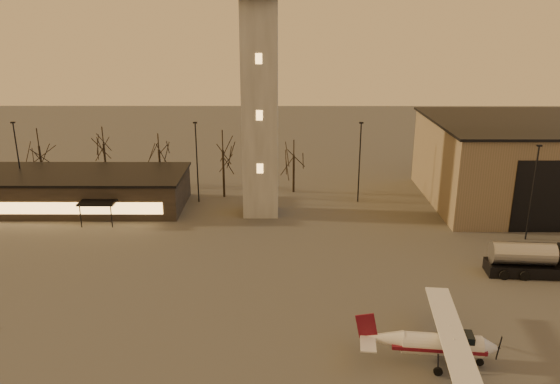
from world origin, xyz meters
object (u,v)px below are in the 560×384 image
object	(u,v)px
cessna_front	(443,348)
fuel_truck	(534,262)
hangar	(555,162)
terminal	(81,190)
control_tower	(260,73)

from	to	relation	value
cessna_front	fuel_truck	world-z (taller)	cessna_front
hangar	terminal	bearing A→B (deg)	-178.03
hangar	control_tower	bearing A→B (deg)	-173.69
terminal	fuel_truck	world-z (taller)	terminal
control_tower	terminal	world-z (taller)	control_tower
cessna_front	fuel_truck	distance (m)	17.80
hangar	fuel_truck	distance (m)	23.20
terminal	cessna_front	bearing A→B (deg)	-41.65
control_tower	cessna_front	bearing A→B (deg)	-65.68
terminal	cessna_front	size ratio (longest dim) A/B	2.01
hangar	fuel_truck	bearing A→B (deg)	-118.24
terminal	cessna_front	distance (m)	47.23
hangar	cessna_front	xyz separation A→B (m)	(-22.72, -33.38, -3.97)
control_tower	fuel_truck	xyz separation A→B (m)	(25.18, -16.16, -15.10)
control_tower	terminal	size ratio (longest dim) A/B	1.28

